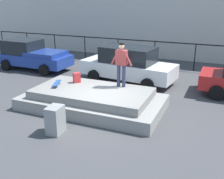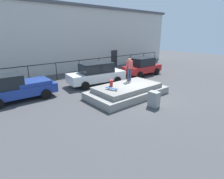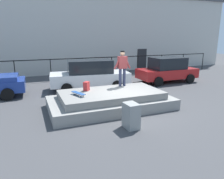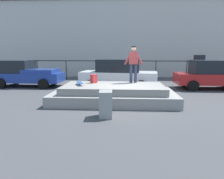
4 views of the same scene
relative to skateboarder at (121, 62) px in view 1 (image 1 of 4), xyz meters
name	(u,v)px [view 1 (image 1 of 4)]	position (x,y,z in m)	size (l,w,h in m)	color
ground_plane	(102,113)	(-0.34, -1.09, -1.78)	(60.00, 60.00, 0.00)	#424244
concrete_ledge	(92,99)	(-0.91, -0.77, -1.43)	(5.50, 2.90, 0.77)	gray
skateboarder	(121,62)	(0.00, 0.00, 0.00)	(0.90, 0.25, 1.74)	#2D334C
skateboard	(57,83)	(-2.44, -0.90, -0.91)	(0.47, 0.83, 0.12)	#264C8C
backpack	(77,78)	(-1.90, -0.23, -0.80)	(0.28, 0.20, 0.41)	red
car_blue_pickup_near	(32,55)	(-6.90, 3.17, -0.92)	(4.51, 2.10, 1.73)	navy
car_white_sedan_mid	(128,64)	(-0.79, 3.01, -0.88)	(4.94, 2.48, 1.80)	white
utility_box	(55,120)	(-1.07, -3.10, -1.32)	(0.44, 0.60, 0.92)	gray
fence_row	(155,48)	(-0.34, 6.54, -0.62)	(24.06, 0.06, 1.60)	black
warehouse_building	(176,4)	(-0.34, 12.32, 1.76)	(33.27, 7.23, 7.07)	beige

